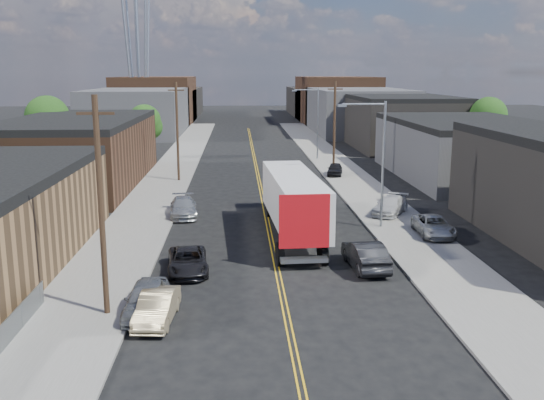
{
  "coord_description": "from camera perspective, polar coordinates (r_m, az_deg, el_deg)",
  "views": [
    {
      "loc": [
        -2.14,
        -16.42,
        10.91
      ],
      "look_at": [
        0.12,
        23.39,
        2.5
      ],
      "focal_mm": 40.0,
      "sensor_mm": 36.0,
      "label": 1
    }
  ],
  "objects": [
    {
      "name": "ground",
      "position": [
        77.23,
        -1.63,
        3.78
      ],
      "size": [
        260.0,
        260.0,
        0.0
      ],
      "primitive_type": "plane",
      "color": "black",
      "rests_on": "ground"
    },
    {
      "name": "car_left_c",
      "position": [
        34.12,
        -7.94,
        -5.71
      ],
      "size": [
        2.63,
        4.88,
        1.3
      ],
      "primitive_type": "imported",
      "rotation": [
        0.0,
        0.0,
        0.1
      ],
      "color": "black",
      "rests_on": "ground"
    },
    {
      "name": "semi_truck",
      "position": [
        41.65,
        1.83,
        0.23
      ],
      "size": [
        3.52,
        16.73,
        4.35
      ],
      "rotation": [
        0.0,
        0.0,
        0.05
      ],
      "color": "silver",
      "rests_on": "ground"
    },
    {
      "name": "tree_left_mid",
      "position": [
        74.87,
        -20.33,
        7.02
      ],
      "size": [
        5.1,
        5.04,
        8.37
      ],
      "color": "black",
      "rests_on": "ground"
    },
    {
      "name": "warehouse_brown",
      "position": [
        62.93,
        -17.87,
        4.39
      ],
      "size": [
        12.0,
        26.0,
        6.6
      ],
      "color": "#492D1D",
      "rests_on": "ground"
    },
    {
      "name": "car_right_lot_c",
      "position": [
        65.11,
        5.94,
        2.91
      ],
      "size": [
        2.25,
        4.02,
        1.29
      ],
      "primitive_type": "imported",
      "rotation": [
        0.0,
        0.0,
        -0.2
      ],
      "color": "black",
      "rests_on": "sidewalk_right"
    },
    {
      "name": "skyline_right_a",
      "position": [
        113.81,
        8.06,
        8.31
      ],
      "size": [
        16.0,
        30.0,
        8.0
      ],
      "primitive_type": "cube",
      "color": "#3C3C3F",
      "rests_on": "ground"
    },
    {
      "name": "car_left_d",
      "position": [
        47.23,
        -8.35,
        -0.68
      ],
      "size": [
        2.49,
        5.15,
        1.45
      ],
      "primitive_type": "imported",
      "rotation": [
        0.0,
        0.0,
        0.1
      ],
      "color": "#9FA2A4",
      "rests_on": "ground"
    },
    {
      "name": "sidewalk_right",
      "position": [
        63.45,
        7.38,
        1.98
      ],
      "size": [
        5.0,
        140.0,
        0.15
      ],
      "primitive_type": "cube",
      "color": "slate",
      "rests_on": "ground"
    },
    {
      "name": "skyline_left_a",
      "position": [
        113.05,
        -12.46,
        8.13
      ],
      "size": [
        16.0,
        30.0,
        8.0
      ],
      "primitive_type": "cube",
      "color": "#3C3C3F",
      "rests_on": "ground"
    },
    {
      "name": "skyline_right_c",
      "position": [
        158.15,
        4.86,
        9.18
      ],
      "size": [
        16.0,
        40.0,
        7.0
      ],
      "primitive_type": "cube",
      "color": "black",
      "rests_on": "ground"
    },
    {
      "name": "utility_pole_left_far",
      "position": [
        61.99,
        -8.9,
        6.42
      ],
      "size": [
        1.6,
        0.26,
        10.0
      ],
      "color": "black",
      "rests_on": "ground"
    },
    {
      "name": "skyline_right_b",
      "position": [
        138.33,
        6.04,
        9.39
      ],
      "size": [
        16.0,
        26.0,
        10.0
      ],
      "primitive_type": "cube",
      "color": "#492D1D",
      "rests_on": "ground"
    },
    {
      "name": "car_right_oncoming",
      "position": [
        34.79,
        8.78,
        -5.12
      ],
      "size": [
        2.02,
        4.97,
        1.6
      ],
      "primitive_type": "imported",
      "rotation": [
        0.0,
        0.0,
        3.21
      ],
      "color": "black",
      "rests_on": "ground"
    },
    {
      "name": "car_left_a",
      "position": [
        28.62,
        -11.74,
        -9.12
      ],
      "size": [
        1.9,
        4.51,
        1.52
      ],
      "primitive_type": "imported",
      "rotation": [
        0.0,
        0.0,
        -0.02
      ],
      "color": "gray",
      "rests_on": "ground"
    },
    {
      "name": "utility_pole_right",
      "position": [
        65.5,
        5.89,
        6.79
      ],
      "size": [
        1.6,
        0.26,
        10.0
      ],
      "color": "black",
      "rests_on": "ground"
    },
    {
      "name": "streetlight_near",
      "position": [
        42.92,
        9.92,
        4.26
      ],
      "size": [
        3.39,
        0.25,
        9.0
      ],
      "color": "gray",
      "rests_on": "ground"
    },
    {
      "name": "tree_right_far",
      "position": [
        83.13,
        19.71,
        7.26
      ],
      "size": [
        4.85,
        4.76,
        7.91
      ],
      "color": "black",
      "rests_on": "ground"
    },
    {
      "name": "sidewalk_left",
      "position": [
        62.8,
        -9.93,
        1.79
      ],
      "size": [
        5.0,
        140.0,
        0.15
      ],
      "primitive_type": "cube",
      "color": "slate",
      "rests_on": "ground"
    },
    {
      "name": "industrial_right_c",
      "position": [
        91.93,
        12.08,
        7.21
      ],
      "size": [
        14.0,
        22.0,
        7.6
      ],
      "color": "black",
      "rests_on": "ground"
    },
    {
      "name": "car_right_lot_a",
      "position": [
        42.25,
        14.99,
        -2.35
      ],
      "size": [
        2.32,
        4.76,
        1.3
      ],
      "primitive_type": "imported",
      "rotation": [
        0.0,
        0.0,
        -0.03
      ],
      "color": "#939597",
      "rests_on": "sidewalk_right"
    },
    {
      "name": "skyline_left_b",
      "position": [
        137.71,
        -10.84,
        9.24
      ],
      "size": [
        16.0,
        26.0,
        10.0
      ],
      "primitive_type": "cube",
      "color": "#492D1D",
      "rests_on": "ground"
    },
    {
      "name": "streetlight_far",
      "position": [
        77.24,
        4.04,
        7.73
      ],
      "size": [
        3.39,
        0.25,
        9.0
      ],
      "color": "gray",
      "rests_on": "ground"
    },
    {
      "name": "car_right_lot_b",
      "position": [
        47.77,
        11.07,
        -0.51
      ],
      "size": [
        3.98,
        4.96,
        1.35
      ],
      "primitive_type": "imported",
      "rotation": [
        0.0,
        0.0,
        -0.53
      ],
      "color": "#BCBCBC",
      "rests_on": "sidewalk_right"
    },
    {
      "name": "car_left_b",
      "position": [
        27.82,
        -10.78,
        -9.87
      ],
      "size": [
        1.78,
        4.26,
        1.37
      ],
      "primitive_type": "imported",
      "rotation": [
        0.0,
        0.0,
        -0.08
      ],
      "color": "tan",
      "rests_on": "ground"
    },
    {
      "name": "car_ahead_truck",
      "position": [
        59.6,
        2.45,
        2.02
      ],
      "size": [
        2.89,
        5.18,
        1.37
      ],
      "primitive_type": "imported",
      "rotation": [
        0.0,
        0.0,
        -0.13
      ],
      "color": "black",
      "rests_on": "ground"
    },
    {
      "name": "utility_pole_left_near",
      "position": [
        27.71,
        -15.8,
        -0.57
      ],
      "size": [
        1.6,
        0.26,
        10.0
      ],
      "color": "black",
      "rests_on": "ground"
    },
    {
      "name": "centerline",
      "position": [
        62.42,
        -1.23,
        1.84
      ],
      "size": [
        0.32,
        120.0,
        0.01
      ],
      "primitive_type": "cube",
      "color": "gold",
      "rests_on": "ground"
    },
    {
      "name": "skyline_left_c",
      "position": [
        157.61,
        -9.88,
        9.04
      ],
      "size": [
        16.0,
        40.0,
        7.0
      ],
      "primitive_type": "cube",
      "color": "black",
      "rests_on": "ground"
    },
    {
      "name": "industrial_right_b",
      "position": [
        67.39,
        17.83,
        4.64
      ],
      "size": [
        14.0,
        24.0,
        6.1
      ],
      "color": "#3C3C3F",
      "rests_on": "ground"
    },
    {
      "name": "tree_left_far",
      "position": [
        79.56,
        -11.86,
        7.08
      ],
      "size": [
        4.35,
        4.2,
        6.97
      ],
      "color": "black",
      "rests_on": "ground"
    }
  ]
}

